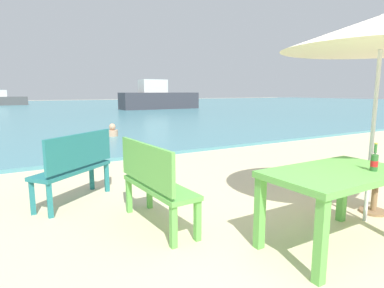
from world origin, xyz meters
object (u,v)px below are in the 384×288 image
at_px(bench_teal_center, 76,164).
at_px(bench_green_left, 154,180).
at_px(picnic_table_green, 336,182).
at_px(patio_umbrella, 382,32).
at_px(side_table_wood, 376,185).
at_px(boat_sailboat, 159,98).
at_px(beer_bottle_amber, 374,161).
at_px(swimmer_person, 112,131).
at_px(boat_cargo_ship, 4,100).

xyz_separation_m(bench_teal_center, bench_green_left, (0.57, -1.25, 0.00)).
height_order(picnic_table_green, bench_green_left, bench_green_left).
xyz_separation_m(patio_umbrella, side_table_wood, (0.34, 0.09, -1.76)).
xyz_separation_m(bench_teal_center, boat_sailboat, (10.46, 19.83, 0.39)).
bearing_deg(bench_teal_center, boat_sailboat, 62.19).
distance_m(beer_bottle_amber, bench_green_left, 2.20).
bearing_deg(beer_bottle_amber, bench_green_left, 136.53).
bearing_deg(picnic_table_green, boat_sailboat, 69.02).
distance_m(beer_bottle_amber, patio_umbrella, 1.45).
bearing_deg(swimmer_person, side_table_wood, -83.62).
distance_m(patio_umbrella, boat_cargo_ship, 37.06).
bearing_deg(boat_cargo_ship, bench_teal_center, -89.13).
distance_m(bench_teal_center, boat_cargo_ship, 34.52).
xyz_separation_m(patio_umbrella, bench_teal_center, (-2.75, 2.38, -1.58)).
bearing_deg(side_table_wood, boat_sailboat, 71.56).
distance_m(patio_umbrella, bench_teal_center, 3.96).
xyz_separation_m(picnic_table_green, bench_green_left, (-1.30, 1.31, -0.11)).
distance_m(beer_bottle_amber, boat_cargo_ship, 37.36).
bearing_deg(boat_sailboat, patio_umbrella, -109.15).
height_order(beer_bottle_amber, boat_cargo_ship, boat_cargo_ship).
bearing_deg(swimmer_person, picnic_table_green, -92.31).
relative_size(picnic_table_green, patio_umbrella, 0.61).
bearing_deg(boat_sailboat, boat_cargo_ship, 126.81).
relative_size(picnic_table_green, boat_sailboat, 0.21).
bearing_deg(boat_sailboat, side_table_wood, -108.44).
distance_m(bench_green_left, swimmer_person, 7.07).
height_order(beer_bottle_amber, bench_teal_center, beer_bottle_amber).
relative_size(picnic_table_green, bench_teal_center, 1.19).
relative_size(beer_bottle_amber, swimmer_person, 0.65).
bearing_deg(patio_umbrella, swimmer_person, 93.90).
xyz_separation_m(picnic_table_green, patio_umbrella, (0.87, 0.19, 1.47)).
xyz_separation_m(beer_bottle_amber, bench_teal_center, (-2.15, 2.75, -0.31)).
bearing_deg(bench_teal_center, side_table_wood, -36.51).
distance_m(patio_umbrella, swimmer_person, 8.24).
relative_size(side_table_wood, boat_sailboat, 0.08).
bearing_deg(bench_green_left, picnic_table_green, -45.19).
relative_size(swimmer_person, boat_sailboat, 0.06).
relative_size(side_table_wood, boat_cargo_ship, 0.12).
relative_size(bench_teal_center, bench_green_left, 0.97).
height_order(side_table_wood, swimmer_person, side_table_wood).
xyz_separation_m(swimmer_person, boat_sailboat, (8.26, 14.21, 0.70)).
height_order(patio_umbrella, bench_green_left, patio_umbrella).
distance_m(side_table_wood, swimmer_person, 7.96).
bearing_deg(boat_cargo_ship, swimmer_person, -84.61).
bearing_deg(side_table_wood, picnic_table_green, -166.93).
distance_m(picnic_table_green, boat_sailboat, 23.99).
xyz_separation_m(beer_bottle_amber, boat_sailboat, (8.31, 22.58, 0.08)).
relative_size(boat_sailboat, boat_cargo_ship, 1.50).
relative_size(picnic_table_green, boat_cargo_ship, 0.32).
relative_size(patio_umbrella, bench_teal_center, 1.96).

